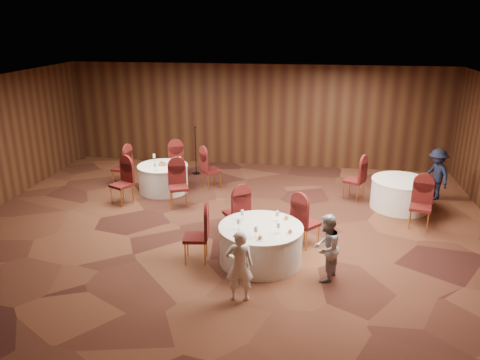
# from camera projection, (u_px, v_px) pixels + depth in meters

# --- Properties ---
(ground) EXTENTS (12.00, 12.00, 0.00)m
(ground) POSITION_uv_depth(u_px,v_px,m) (230.00, 228.00, 10.61)
(ground) COLOR black
(ground) RESTS_ON ground
(room_shell) EXTENTS (12.00, 12.00, 12.00)m
(room_shell) POSITION_uv_depth(u_px,v_px,m) (229.00, 144.00, 9.97)
(room_shell) COLOR silver
(room_shell) RESTS_ON ground
(table_main) EXTENTS (1.63, 1.63, 0.74)m
(table_main) POSITION_uv_depth(u_px,v_px,m) (261.00, 244.00, 9.06)
(table_main) COLOR white
(table_main) RESTS_ON ground
(table_left) EXTENTS (1.36, 1.36, 0.74)m
(table_left) POSITION_uv_depth(u_px,v_px,m) (163.00, 178.00, 12.79)
(table_left) COLOR white
(table_left) RESTS_ON ground
(table_right) EXTENTS (1.45, 1.45, 0.74)m
(table_right) POSITION_uv_depth(u_px,v_px,m) (400.00, 194.00, 11.65)
(table_right) COLOR white
(table_right) RESTS_ON ground
(chairs_main) EXTENTS (2.77, 1.95, 1.00)m
(chairs_main) POSITION_uv_depth(u_px,v_px,m) (247.00, 224.00, 9.64)
(chairs_main) COLOR #40100C
(chairs_main) RESTS_ON ground
(chairs_left) EXTENTS (3.19, 2.91, 1.00)m
(chairs_left) POSITION_uv_depth(u_px,v_px,m) (162.00, 174.00, 12.75)
(chairs_left) COLOR #40100C
(chairs_left) RESTS_ON ground
(chairs_right) EXTENTS (2.00, 2.34, 1.00)m
(chairs_right) POSITION_uv_depth(u_px,v_px,m) (385.00, 193.00, 11.36)
(chairs_right) COLOR #40100C
(chairs_right) RESTS_ON ground
(tabletop_main) EXTENTS (1.08, 1.11, 0.22)m
(tabletop_main) POSITION_uv_depth(u_px,v_px,m) (267.00, 224.00, 8.79)
(tabletop_main) COLOR silver
(tabletop_main) RESTS_ON table_main
(tabletop_left) EXTENTS (0.86, 0.88, 0.22)m
(tabletop_left) POSITION_uv_depth(u_px,v_px,m) (163.00, 162.00, 12.64)
(tabletop_left) COLOR silver
(tabletop_left) RESTS_ON table_left
(tabletop_right) EXTENTS (0.08, 0.08, 0.22)m
(tabletop_right) POSITION_uv_depth(u_px,v_px,m) (415.00, 177.00, 11.22)
(tabletop_right) COLOR silver
(tabletop_right) RESTS_ON table_right
(mic_stand) EXTENTS (0.24, 0.24, 1.46)m
(mic_stand) POSITION_uv_depth(u_px,v_px,m) (196.00, 161.00, 14.24)
(mic_stand) COLOR black
(mic_stand) RESTS_ON ground
(woman_a) EXTENTS (0.51, 0.37, 1.27)m
(woman_a) POSITION_uv_depth(u_px,v_px,m) (239.00, 266.00, 7.73)
(woman_a) COLOR silver
(woman_a) RESTS_ON ground
(woman_b) EXTENTS (0.65, 0.73, 1.26)m
(woman_b) POSITION_uv_depth(u_px,v_px,m) (326.00, 248.00, 8.35)
(woman_b) COLOR #9F9FA3
(woman_b) RESTS_ON ground
(man_c) EXTENTS (0.81, 1.00, 1.35)m
(man_c) POSITION_uv_depth(u_px,v_px,m) (436.00, 174.00, 12.17)
(man_c) COLOR black
(man_c) RESTS_ON ground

